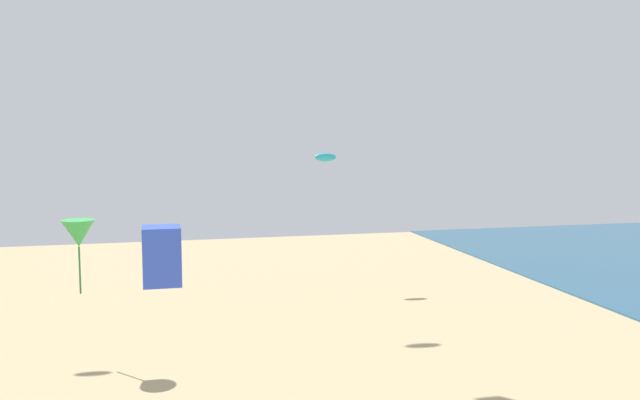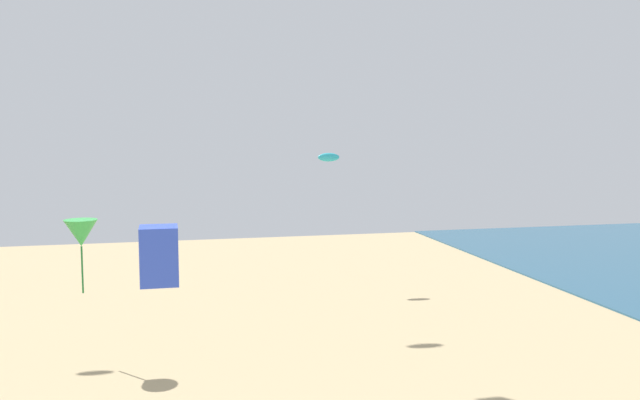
% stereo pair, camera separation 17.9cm
% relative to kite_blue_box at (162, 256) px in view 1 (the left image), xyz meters
% --- Properties ---
extents(kite_blue_box, '(0.73, 0.73, 1.15)m').
position_rel_kite_blue_box_xyz_m(kite_blue_box, '(0.00, 0.00, 0.00)').
color(kite_blue_box, blue).
extents(kite_green_delta, '(1.41, 1.41, 3.20)m').
position_rel_kite_blue_box_xyz_m(kite_green_delta, '(-3.42, 16.52, -1.89)').
color(kite_green_delta, green).
extents(kite_cyan_parafoil, '(1.41, 0.39, 0.55)m').
position_rel_kite_blue_box_xyz_m(kite_cyan_parafoil, '(10.37, 28.19, 0.82)').
color(kite_cyan_parafoil, '#2DB7CC').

